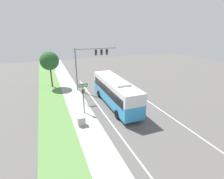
{
  "coord_description": "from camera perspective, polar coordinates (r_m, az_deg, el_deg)",
  "views": [
    {
      "loc": [
        -9.74,
        -18.13,
        10.22
      ],
      "look_at": [
        -1.41,
        3.14,
        1.94
      ],
      "focal_mm": 28.0,
      "sensor_mm": 36.0,
      "label": 1
    }
  ],
  "objects": [
    {
      "name": "ground_plane",
      "position": [
        22.98,
        6.18,
        -6.61
      ],
      "size": [
        80.0,
        80.0,
        0.0
      ],
      "primitive_type": "plane",
      "color": "#565451"
    },
    {
      "name": "lane_divider_far",
      "position": [
        24.72,
        13.65,
        -5.09
      ],
      "size": [
        0.14,
        30.0,
        0.01
      ],
      "color": "silver",
      "rests_on": "ground_plane"
    },
    {
      "name": "signal_gantry",
      "position": [
        29.12,
        -7.18,
        9.85
      ],
      "size": [
        7.03,
        0.41,
        7.06
      ],
      "color": "slate",
      "rests_on": "ground_plane"
    },
    {
      "name": "utility_cabinet",
      "position": [
        19.4,
        -9.96,
        -10.17
      ],
      "size": [
        0.78,
        0.53,
        0.94
      ],
      "color": "#A8A8A3",
      "rests_on": "sidewalk"
    },
    {
      "name": "roadside_tree",
      "position": [
        31.74,
        -19.77,
        8.76
      ],
      "size": [
        3.16,
        3.16,
        6.2
      ],
      "color": "brown",
      "rests_on": "grass_verge"
    },
    {
      "name": "pedestrian_signal",
      "position": [
        21.31,
        -9.3,
        -2.59
      ],
      "size": [
        0.28,
        0.34,
        3.18
      ],
      "color": "slate",
      "rests_on": "ground_plane"
    },
    {
      "name": "grass_verge",
      "position": [
        20.79,
        -17.93,
        -10.44
      ],
      "size": [
        3.6,
        80.0,
        0.1
      ],
      "color": "#568442",
      "rests_on": "ground_plane"
    },
    {
      "name": "street_sign",
      "position": [
        24.27,
        -9.46,
        -0.04
      ],
      "size": [
        1.27,
        0.08,
        2.9
      ],
      "color": "slate",
      "rests_on": "ground_plane"
    },
    {
      "name": "sidewalk",
      "position": [
        21.08,
        -9.17,
        -9.17
      ],
      "size": [
        2.8,
        80.0,
        0.12
      ],
      "color": "#9E9E99",
      "rests_on": "ground_plane"
    },
    {
      "name": "lane_divider_near",
      "position": [
        21.7,
        -2.39,
        -8.18
      ],
      "size": [
        0.14,
        30.0,
        0.01
      ],
      "color": "silver",
      "rests_on": "ground_plane"
    },
    {
      "name": "bus",
      "position": [
        23.4,
        1.14,
        -0.44
      ],
      "size": [
        2.74,
        11.37,
        3.77
      ],
      "color": "#3393D1",
      "rests_on": "ground_plane"
    }
  ]
}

